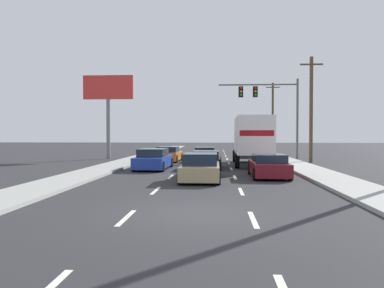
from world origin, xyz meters
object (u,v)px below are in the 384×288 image
(car_silver, at_px, (205,155))
(car_tan, at_px, (201,168))
(utility_pole_far, at_px, (273,116))
(car_blue, at_px, (154,160))
(utility_pole_mid, at_px, (311,108))
(roadside_billboard, at_px, (108,98))
(car_black, at_px, (206,160))
(box_truck, at_px, (252,138))
(car_maroon, at_px, (269,166))
(traffic_signal_mast, at_px, (265,99))
(car_orange, at_px, (169,155))

(car_silver, relative_size, car_tan, 0.98)
(utility_pole_far, bearing_deg, car_blue, -112.84)
(utility_pole_mid, distance_m, roadside_billboard, 17.88)
(car_blue, distance_m, utility_pole_mid, 13.88)
(car_black, distance_m, utility_pole_far, 28.29)
(box_truck, distance_m, roadside_billboard, 14.66)
(car_tan, distance_m, roadside_billboard, 19.08)
(car_tan, relative_size, car_maroon, 1.14)
(car_tan, height_order, car_maroon, car_tan)
(car_black, relative_size, utility_pole_far, 0.50)
(roadside_billboard, bearing_deg, traffic_signal_mast, 2.32)
(car_orange, bearing_deg, traffic_signal_mast, 24.32)
(utility_pole_mid, relative_size, utility_pole_far, 0.92)
(car_orange, height_order, traffic_signal_mast, traffic_signal_mast)
(car_orange, height_order, car_tan, car_tan)
(car_orange, bearing_deg, car_maroon, -59.21)
(car_orange, bearing_deg, utility_pole_far, 60.76)
(car_blue, xyz_separation_m, car_silver, (3.11, 7.15, -0.06))
(car_black, bearing_deg, utility_pole_far, 73.00)
(car_silver, bearing_deg, utility_pole_mid, -3.41)
(car_black, bearing_deg, car_tan, -91.03)
(traffic_signal_mast, distance_m, utility_pole_far, 17.00)
(car_maroon, xyz_separation_m, roadside_billboard, (-12.68, 14.46, 5.01))
(box_truck, xyz_separation_m, traffic_signal_mast, (1.91, 7.42, 3.42))
(car_orange, distance_m, car_black, 7.07)
(traffic_signal_mast, bearing_deg, box_truck, -104.46)
(car_black, height_order, utility_pole_mid, utility_pole_mid)
(car_orange, height_order, car_blue, car_blue)
(car_silver, bearing_deg, car_tan, -89.22)
(car_silver, distance_m, roadside_billboard, 10.74)
(utility_pole_mid, xyz_separation_m, utility_pole_far, (-0.02, 20.85, 0.37))
(car_silver, relative_size, utility_pole_mid, 0.54)
(car_blue, xyz_separation_m, car_maroon, (6.80, -4.26, -0.04))
(car_silver, xyz_separation_m, roadside_billboard, (-8.98, 3.05, 5.03))
(car_tan, bearing_deg, roadside_billboard, 119.82)
(car_blue, xyz_separation_m, utility_pole_mid, (11.60, 6.64, 3.73))
(utility_pole_mid, bearing_deg, box_truck, -146.80)
(car_orange, relative_size, car_blue, 0.92)
(traffic_signal_mast, distance_m, roadside_billboard, 14.39)
(car_blue, distance_m, roadside_billboard, 12.78)
(car_blue, relative_size, car_black, 1.02)
(car_maroon, relative_size, traffic_signal_mast, 0.56)
(utility_pole_far, bearing_deg, traffic_signal_mast, -100.44)
(car_blue, height_order, car_silver, car_blue)
(car_silver, height_order, traffic_signal_mast, traffic_signal_mast)
(car_silver, bearing_deg, car_blue, -113.48)
(box_truck, bearing_deg, car_black, -140.43)
(car_blue, xyz_separation_m, roadside_billboard, (-5.88, 10.20, 4.97))
(car_blue, relative_size, roadside_billboard, 0.61)
(traffic_signal_mast, bearing_deg, car_tan, -107.49)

